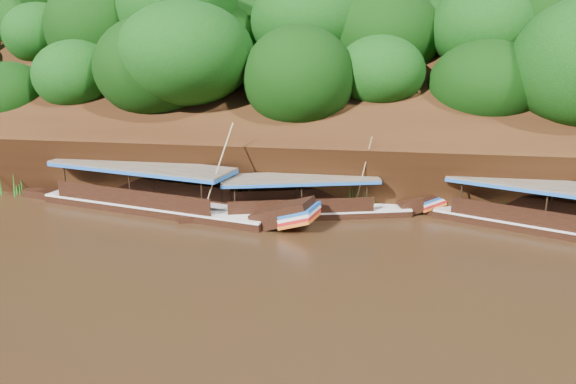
# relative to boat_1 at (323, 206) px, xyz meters

# --- Properties ---
(ground) EXTENTS (160.00, 160.00, 0.00)m
(ground) POSITION_rel_boat_1_xyz_m (1.56, -8.46, -0.49)
(ground) COLOR black
(ground) RESTS_ON ground
(riverbank) EXTENTS (120.00, 30.06, 19.40)m
(riverbank) POSITION_rel_boat_1_xyz_m (1.55, 14.26, 1.39)
(riverbank) COLOR black
(riverbank) RESTS_ON ground
(boat_1) EXTENTS (12.67, 5.08, 4.90)m
(boat_1) POSITION_rel_boat_1_xyz_m (0.00, 0.00, 0.00)
(boat_1) COLOR black
(boat_1) RESTS_ON ground
(boat_2) EXTENTS (16.37, 5.70, 5.63)m
(boat_2) POSITION_rel_boat_1_xyz_m (-8.50, -0.89, 0.09)
(boat_2) COLOR black
(boat_2) RESTS_ON ground
(reeds) EXTENTS (49.38, 2.52, 2.30)m
(reeds) POSITION_rel_boat_1_xyz_m (-1.00, 1.02, 0.42)
(reeds) COLOR #1D5D17
(reeds) RESTS_ON ground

